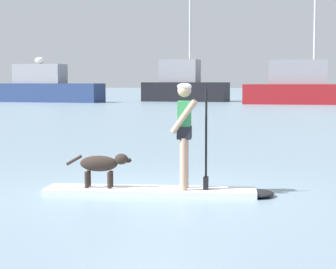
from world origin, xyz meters
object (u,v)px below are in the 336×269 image
(moored_boat_starboard, at_px, (184,86))
(moored_boat_far_starboard, at_px, (304,88))
(dog, at_px, (102,165))
(paddleboard, at_px, (164,192))
(person_paddler, at_px, (185,128))
(moored_boat_far_port, at_px, (46,88))

(moored_boat_starboard, bearing_deg, moored_boat_far_starboard, -23.16)
(dog, relative_size, moored_boat_far_starboard, 0.10)
(paddleboard, distance_m, person_paddler, 1.09)
(person_paddler, bearing_deg, dog, -169.08)
(paddleboard, xyz_separation_m, person_paddler, (0.33, 0.06, 1.04))
(dog, height_order, moored_boat_far_starboard, moored_boat_far_starboard)
(person_paddler, xyz_separation_m, moored_boat_starboard, (-13.62, 49.84, 0.44))
(moored_boat_far_starboard, bearing_deg, paddleboard, -88.20)
(dog, height_order, moored_boat_far_port, moored_boat_far_port)
(moored_boat_far_port, bearing_deg, moored_boat_far_starboard, 2.30)
(moored_boat_far_port, distance_m, moored_boat_far_starboard, 23.66)
(paddleboard, bearing_deg, dog, -169.08)
(paddleboard, distance_m, moored_boat_far_starboard, 44.87)
(dog, distance_m, moored_boat_far_port, 50.21)
(paddleboard, height_order, moored_boat_starboard, moored_boat_starboard)
(paddleboard, distance_m, moored_boat_starboard, 51.67)
(person_paddler, height_order, moored_boat_starboard, moored_boat_starboard)
(paddleboard, height_order, moored_boat_far_starboard, moored_boat_far_starboard)
(moored_boat_far_starboard, bearing_deg, moored_boat_far_port, -177.70)
(moored_boat_far_port, bearing_deg, paddleboard, -60.28)
(moored_boat_far_port, xyz_separation_m, moored_boat_starboard, (11.76, 6.03, 0.19))
(moored_boat_starboard, height_order, moored_boat_far_starboard, moored_boat_starboard)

